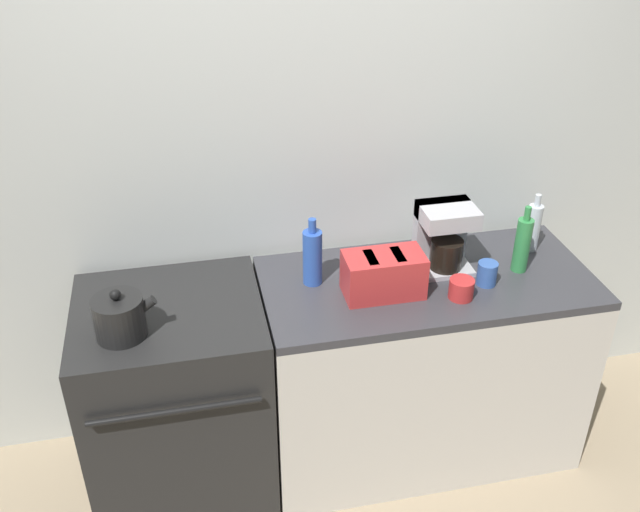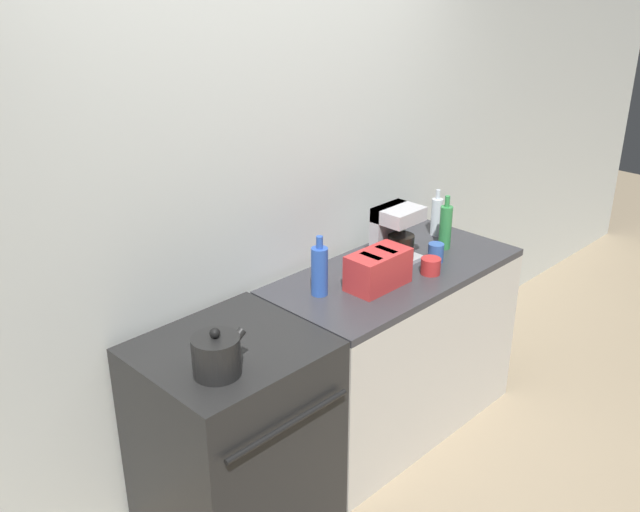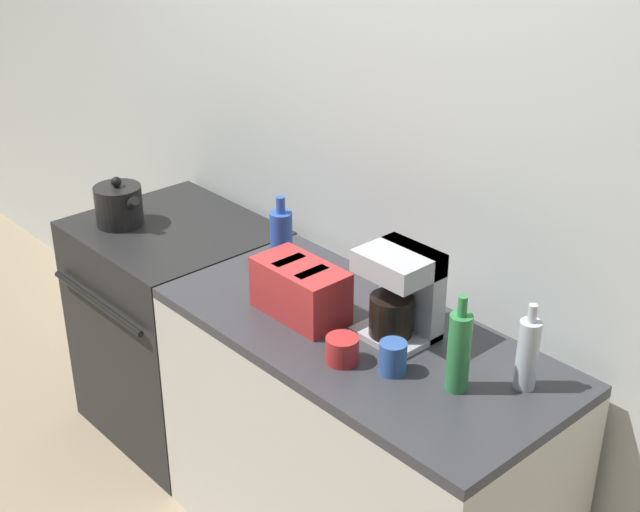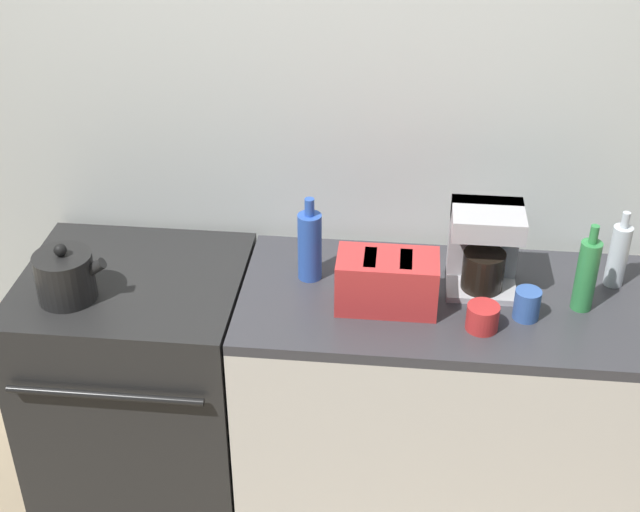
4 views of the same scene
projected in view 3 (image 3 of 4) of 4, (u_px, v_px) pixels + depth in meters
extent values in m
cube|color=silver|center=(345.00, 145.00, 3.12)|extent=(8.00, 0.05, 2.60)
cube|color=black|center=(180.00, 328.00, 3.64)|extent=(0.72, 0.65, 0.91)
cube|color=black|center=(172.00, 229.00, 3.44)|extent=(0.71, 0.64, 0.02)
cylinder|color=black|center=(119.00, 225.00, 3.46)|extent=(0.21, 0.21, 0.01)
cylinder|color=black|center=(165.00, 253.00, 3.25)|extent=(0.21, 0.21, 0.01)
cylinder|color=black|center=(178.00, 207.00, 3.63)|extent=(0.21, 0.21, 0.01)
cylinder|color=black|center=(226.00, 232.00, 3.41)|extent=(0.21, 0.21, 0.01)
cylinder|color=black|center=(97.00, 302.00, 3.31)|extent=(0.62, 0.02, 0.02)
cube|color=silver|center=(358.00, 455.00, 2.95)|extent=(1.35, 0.64, 0.87)
cube|color=#38383D|center=(361.00, 338.00, 2.74)|extent=(1.35, 0.64, 0.04)
cylinder|color=black|center=(119.00, 205.00, 3.43)|extent=(0.18, 0.18, 0.16)
sphere|color=black|center=(116.00, 182.00, 3.39)|extent=(0.04, 0.04, 0.04)
cylinder|color=black|center=(130.00, 205.00, 3.36)|extent=(0.10, 0.04, 0.09)
cube|color=red|center=(300.00, 290.00, 2.80)|extent=(0.31, 0.17, 0.17)
cube|color=black|center=(289.00, 261.00, 2.80)|extent=(0.04, 0.12, 0.01)
cube|color=black|center=(312.00, 273.00, 2.73)|extent=(0.04, 0.12, 0.01)
cube|color=#B7B7BC|center=(396.00, 333.00, 2.71)|extent=(0.22, 0.19, 0.02)
cube|color=#B7B7BC|center=(412.00, 288.00, 2.69)|extent=(0.22, 0.06, 0.28)
cube|color=#B7B7BC|center=(399.00, 263.00, 2.61)|extent=(0.22, 0.19, 0.07)
cylinder|color=black|center=(391.00, 315.00, 2.67)|extent=(0.13, 0.13, 0.13)
cylinder|color=#2D56B7|center=(281.00, 244.00, 3.04)|extent=(0.08, 0.08, 0.23)
cylinder|color=#2D56B7|center=(281.00, 205.00, 2.97)|extent=(0.03, 0.03, 0.06)
cylinder|color=silver|center=(527.00, 355.00, 2.43)|extent=(0.06, 0.06, 0.21)
cylinder|color=silver|center=(533.00, 313.00, 2.37)|extent=(0.02, 0.02, 0.05)
cylinder|color=#338C47|center=(459.00, 353.00, 2.42)|extent=(0.06, 0.06, 0.23)
cylinder|color=#338C47|center=(463.00, 306.00, 2.35)|extent=(0.03, 0.03, 0.06)
cylinder|color=red|center=(342.00, 350.00, 2.57)|extent=(0.10, 0.10, 0.08)
cylinder|color=#3860B2|center=(393.00, 357.00, 2.52)|extent=(0.08, 0.08, 0.10)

